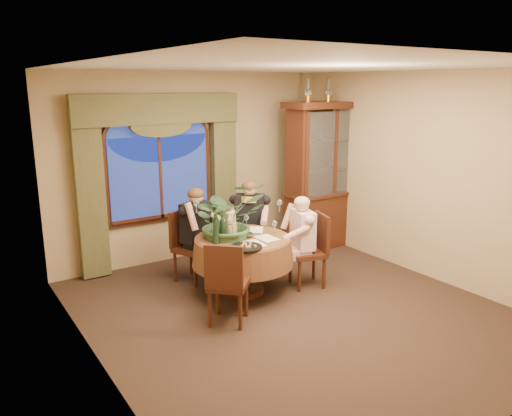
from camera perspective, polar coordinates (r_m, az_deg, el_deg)
floor at (r=6.06m, az=4.32°, el=-11.65°), size 5.00×5.00×0.00m
wall_back at (r=7.68m, az=-6.99°, el=4.76°), size 4.50×0.00×4.50m
wall_right at (r=7.18m, az=18.91°, el=3.47°), size 0.00×5.00×5.00m
ceiling at (r=5.47m, az=4.88°, el=15.86°), size 5.00×5.00×0.00m
window at (r=7.39m, az=-10.89°, el=3.47°), size 1.62×0.10×1.32m
arched_transom at (r=7.30m, az=-11.17°, el=9.50°), size 1.60×0.06×0.44m
drapery_left at (r=7.05m, az=-18.41°, el=1.49°), size 0.38×0.14×2.32m
drapery_right at (r=7.82m, az=-3.73°, el=3.36°), size 0.38×0.14×2.32m
swag_valance at (r=7.21m, az=-11.00°, el=11.05°), size 2.45×0.16×0.42m
dining_table at (r=6.39m, az=-1.51°, el=-6.56°), size 1.53×1.53×0.75m
china_cabinet at (r=8.19m, az=7.96°, el=3.71°), size 1.45×0.57×2.35m
oil_lamp_left at (r=7.80m, az=5.98°, el=13.21°), size 0.11×0.11×0.34m
oil_lamp_center at (r=8.07m, az=8.29°, el=13.16°), size 0.11×0.11×0.34m
oil_lamp_right at (r=8.34m, az=10.45°, el=13.10°), size 0.11×0.11×0.34m
chair_right at (r=6.62m, az=5.89°, el=-4.93°), size 0.52×0.52×0.96m
chair_back_right at (r=7.11m, az=-0.97°, el=-3.51°), size 0.59×0.59×0.96m
chair_back at (r=6.81m, az=-7.29°, el=-4.43°), size 0.56×0.56×0.96m
chair_front_left at (r=5.61m, az=-3.20°, el=-8.44°), size 0.59×0.59×0.96m
person_pink at (r=6.59m, az=5.32°, el=-3.81°), size 0.50×0.52×1.22m
person_back at (r=6.79m, az=-6.87°, el=-3.00°), size 0.58×0.56×1.29m
person_scarf at (r=7.13m, az=-0.70°, el=-1.98°), size 0.64×0.63×1.31m
stoneware_vase at (r=6.27m, az=-2.90°, el=-1.89°), size 0.16×0.16×0.31m
centerpiece_plant at (r=6.17m, az=-3.25°, el=2.12°), size 0.92×1.02×0.80m
olive_bowl at (r=6.27m, az=-1.05°, el=-3.12°), size 0.16×0.16×0.05m
cheese_platter at (r=5.85m, az=-1.11°, el=-4.50°), size 0.38×0.38×0.02m
wine_bottle_0 at (r=6.08m, az=-3.86°, el=-2.31°), size 0.07×0.07×0.33m
wine_bottle_1 at (r=6.24m, az=-4.62°, el=-1.89°), size 0.07×0.07×0.33m
wine_bottle_2 at (r=5.98m, az=-4.60°, el=-2.60°), size 0.07×0.07×0.33m
wine_bottle_3 at (r=6.17m, az=-3.10°, el=-2.05°), size 0.07×0.07×0.33m
tasting_paper_0 at (r=6.22m, az=1.22°, el=-3.46°), size 0.21×0.30×0.00m
tasting_paper_1 at (r=6.56m, az=-0.15°, el=-2.50°), size 0.34×0.37×0.00m
tasting_paper_2 at (r=6.00m, az=-0.28°, el=-4.10°), size 0.23×0.32×0.00m
wine_glass_person_pink at (r=6.38m, az=2.12°, el=-2.21°), size 0.07×0.07×0.18m
wine_glass_person_back at (r=6.50m, az=-4.52°, el=-1.93°), size 0.07×0.07×0.18m
wine_glass_person_scarf at (r=6.65m, az=-1.10°, el=-1.52°), size 0.07×0.07×0.18m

